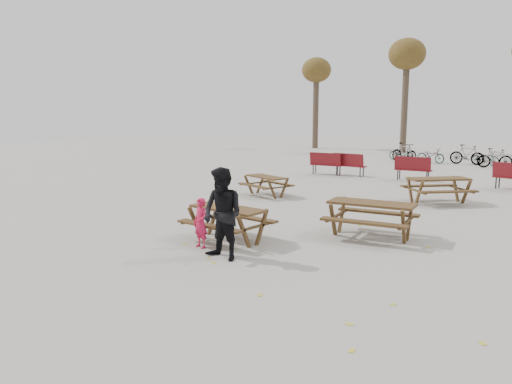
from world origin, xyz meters
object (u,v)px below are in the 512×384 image
Objects in this scene: main_picnic_table at (228,215)px; picnic_table_north at (266,186)px; picnic_table_far at (438,191)px; food_tray at (231,208)px; soda_bottle at (216,204)px; child at (201,223)px; picnic_table_east at (371,220)px; adult at (223,214)px.

picnic_table_north is (-3.12, 5.28, -0.24)m from main_picnic_table.
main_picnic_table is 7.96m from picnic_table_far.
food_tray is at bearing -23.50° from main_picnic_table.
main_picnic_table is 0.37m from soda_bottle.
picnic_table_north is at bearing 118.18° from soda_bottle.
child is at bearing -151.33° from picnic_table_far.
child is 3.97m from picnic_table_east.
picnic_table_east reaches higher than picnic_table_far.
picnic_table_east reaches higher than food_tray.
picnic_table_east is (2.19, 2.42, -0.37)m from food_tray.
adult is 0.94× the size of picnic_table_east.
picnic_table_north is 0.84× the size of picnic_table_far.
child reaches higher than picnic_table_north.
main_picnic_table is 1.47m from adult.
picnic_table_far is at bearing 82.02° from child.
adult reaches higher than picnic_table_far.
soda_bottle is 0.68m from child.
food_tray reaches higher than picnic_table_north.
food_tray is at bearing 18.46° from soda_bottle.
child is (0.13, -0.60, -0.30)m from soda_bottle.
adult is 7.58m from picnic_table_north.
picnic_table_east is (1.46, 3.46, -0.50)m from adult.
soda_bottle is 0.09× the size of adult.
food_tray is 8.00m from picnic_table_far.
adult reaches higher than soda_bottle.
picnic_table_east is (2.55, 2.54, -0.43)m from soda_bottle.
picnic_table_north is (-4.03, 6.39, -0.58)m from adult.
child is 0.56× the size of picnic_table_east.
adult is 3.79m from picnic_table_east.
adult is (0.91, -1.11, 0.33)m from main_picnic_table.
child is 8.75m from picnic_table_far.
picnic_table_north is (-5.49, 2.94, -0.08)m from picnic_table_east.
adult is at bearing -54.81° from food_tray.
main_picnic_table is 10.00× the size of food_tray.
picnic_table_east is 6.22m from picnic_table_north.
adult reaches higher than main_picnic_table.
picnic_table_far is (2.03, 8.51, -0.14)m from child.
adult is at bearing -144.81° from picnic_table_far.
adult is at bearing -44.18° from picnic_table_north.
food_tray is at bearing -44.78° from picnic_table_north.
child is at bearing -139.42° from picnic_table_east.
child is at bearing -49.62° from picnic_table_north.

